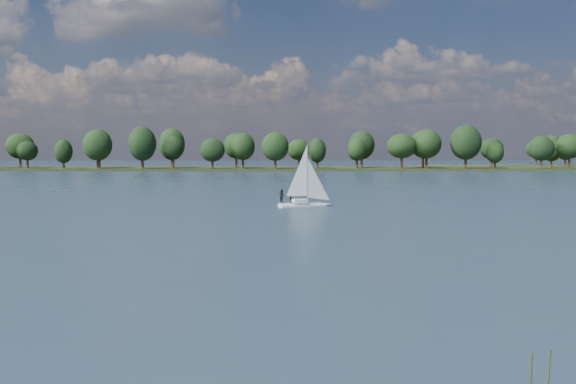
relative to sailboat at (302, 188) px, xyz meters
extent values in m
plane|color=#233342|center=(8.10, 49.04, -2.28)|extent=(700.00, 700.00, 0.00)
cube|color=black|center=(8.10, 161.04, -2.28)|extent=(660.00, 40.00, 1.50)
cube|color=silver|center=(0.11, 0.00, -2.28)|extent=(6.41, 3.92, 0.73)
cube|color=silver|center=(0.11, 0.00, -1.55)|extent=(2.10, 1.70, 0.46)
cylinder|color=silver|center=(0.11, 0.00, 1.87)|extent=(0.11, 0.11, 7.30)
imported|color=black|center=(-1.43, 0.23, -0.95)|extent=(0.47, 0.63, 1.57)
imported|color=black|center=(-2.54, -0.04, -0.95)|extent=(0.93, 0.97, 1.57)
camera|label=1|loc=(-1.44, -79.03, 4.59)|focal=40.00mm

